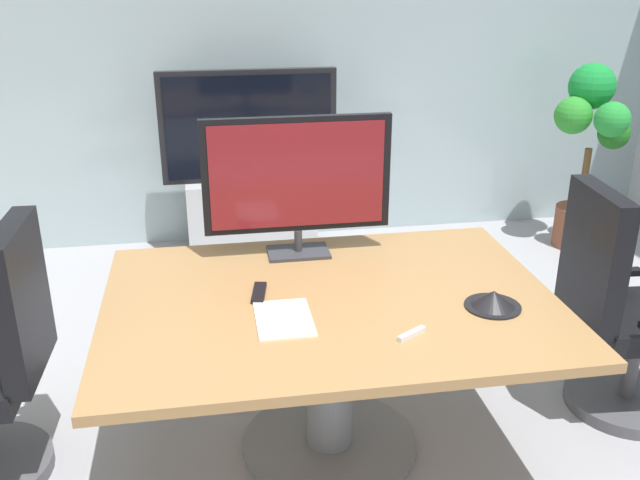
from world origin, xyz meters
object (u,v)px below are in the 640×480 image
(wall_display_unit, at_px, (251,194))
(conference_phone, at_px, (493,300))
(remote_control, at_px, (259,293))
(office_chair_right, at_px, (620,322))
(conference_table, at_px, (330,337))
(potted_plant, at_px, (589,145))
(tv_monitor, at_px, (297,178))

(wall_display_unit, xyz_separation_m, conference_phone, (0.77, -2.43, 0.31))
(conference_phone, height_order, remote_control, conference_phone)
(office_chair_right, distance_m, remote_control, 1.66)
(remote_control, bearing_deg, wall_display_unit, 96.68)
(conference_table, bearing_deg, office_chair_right, 2.87)
(conference_table, bearing_deg, potted_plant, 41.62)
(office_chair_right, bearing_deg, tv_monitor, 78.36)
(conference_table, bearing_deg, conference_phone, -16.86)
(conference_table, distance_m, tv_monitor, 0.72)
(conference_table, xyz_separation_m, wall_display_unit, (-0.16, 2.24, -0.10))
(tv_monitor, relative_size, wall_display_unit, 0.64)
(office_chair_right, bearing_deg, remote_control, 94.12)
(tv_monitor, distance_m, potted_plant, 2.76)
(potted_plant, xyz_separation_m, remote_control, (-2.51, -1.90, -0.02))
(conference_table, relative_size, wall_display_unit, 1.37)
(potted_plant, xyz_separation_m, conference_phone, (-1.62, -2.16, -0.00))
(tv_monitor, height_order, conference_phone, tv_monitor)
(wall_display_unit, relative_size, remote_control, 7.71)
(conference_phone, bearing_deg, remote_control, 163.74)
(office_chair_right, relative_size, potted_plant, 0.83)
(potted_plant, bearing_deg, tv_monitor, -146.71)
(office_chair_right, distance_m, wall_display_unit, 2.65)
(conference_table, xyz_separation_m, office_chair_right, (1.35, 0.07, -0.09))
(wall_display_unit, distance_m, conference_phone, 2.57)
(conference_phone, xyz_separation_m, remote_control, (-0.89, 0.26, -0.02))
(office_chair_right, xyz_separation_m, conference_phone, (-0.74, -0.25, 0.30))
(office_chair_right, bearing_deg, conference_table, 97.23)
(office_chair_right, bearing_deg, wall_display_unit, 39.13)
(conference_table, bearing_deg, tv_monitor, 97.76)
(potted_plant, relative_size, remote_control, 7.76)
(wall_display_unit, relative_size, potted_plant, 0.99)
(office_chair_right, xyz_separation_m, remote_control, (-1.63, 0.01, 0.28))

